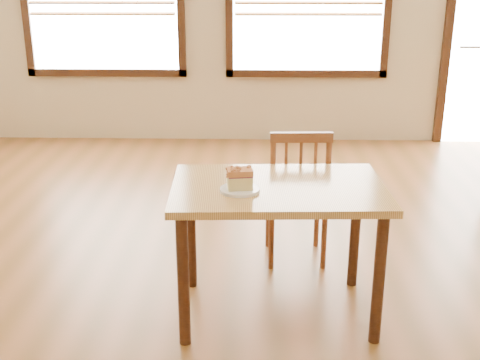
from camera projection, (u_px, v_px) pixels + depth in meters
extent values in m
plane|color=brown|center=(301.00, 340.00, 3.11)|extent=(8.00, 8.00, 0.00)
plane|color=#C2AF8E|center=(280.00, 3.00, 6.41)|extent=(7.00, 0.00, 7.00)
cube|color=#331A0D|center=(108.00, 73.00, 6.67)|extent=(1.76, 0.06, 0.08)
cube|color=#A96327|center=(102.00, 2.00, 6.40)|extent=(1.56, 0.05, 0.03)
cube|color=#A96327|center=(103.00, 14.00, 6.44)|extent=(1.56, 0.05, 0.03)
cube|color=#331A0D|center=(306.00, 73.00, 6.61)|extent=(1.76, 0.06, 0.08)
cube|color=#A96327|center=(309.00, 3.00, 6.34)|extent=(1.56, 0.05, 0.03)
cube|color=#A96327|center=(308.00, 14.00, 6.38)|extent=(1.56, 0.05, 0.03)
cube|color=#331A0D|center=(447.00, 42.00, 6.46)|extent=(0.09, 0.06, 2.20)
cube|color=tan|center=(278.00, 189.00, 3.15)|extent=(1.14, 0.79, 0.04)
cylinder|color=#331A0D|center=(183.00, 281.00, 2.98)|extent=(0.06, 0.06, 0.71)
cylinder|color=#331A0D|center=(379.00, 280.00, 2.99)|extent=(0.06, 0.06, 0.71)
cylinder|color=#331A0D|center=(191.00, 232.00, 3.55)|extent=(0.06, 0.06, 0.71)
cylinder|color=#331A0D|center=(355.00, 231.00, 3.56)|extent=(0.06, 0.06, 0.71)
cube|color=brown|center=(296.00, 194.00, 3.89)|extent=(0.43, 0.43, 0.04)
cylinder|color=brown|center=(317.00, 219.00, 4.13)|extent=(0.04, 0.04, 0.42)
cylinder|color=brown|center=(268.00, 219.00, 4.13)|extent=(0.04, 0.04, 0.42)
cylinder|color=brown|center=(324.00, 239.00, 3.81)|extent=(0.04, 0.04, 0.42)
cylinder|color=brown|center=(271.00, 239.00, 3.81)|extent=(0.04, 0.04, 0.42)
cylinder|color=brown|center=(328.00, 170.00, 3.64)|extent=(0.04, 0.04, 0.45)
cylinder|color=brown|center=(273.00, 170.00, 3.64)|extent=(0.04, 0.04, 0.45)
cube|color=brown|center=(302.00, 137.00, 3.57)|extent=(0.38, 0.06, 0.06)
cylinder|color=brown|center=(315.00, 172.00, 3.65)|extent=(0.02, 0.02, 0.39)
cylinder|color=brown|center=(300.00, 172.00, 3.64)|extent=(0.02, 0.02, 0.39)
cylinder|color=brown|center=(286.00, 172.00, 3.64)|extent=(0.02, 0.02, 0.39)
cylinder|color=white|center=(240.00, 190.00, 3.05)|extent=(0.20, 0.20, 0.02)
cylinder|color=white|center=(240.00, 190.00, 3.05)|extent=(0.14, 0.14, 0.01)
cube|color=#D5C678|center=(240.00, 182.00, 3.04)|extent=(0.14, 0.11, 0.07)
cube|color=#4D162D|center=(240.00, 175.00, 3.03)|extent=(0.13, 0.11, 0.01)
cube|color=#B46738|center=(240.00, 172.00, 3.02)|extent=(0.14, 0.11, 0.03)
sphere|color=#B46738|center=(239.00, 167.00, 3.03)|extent=(0.02, 0.02, 0.02)
sphere|color=#B46738|center=(249.00, 167.00, 3.04)|extent=(0.02, 0.02, 0.02)
sphere|color=#B46738|center=(239.00, 167.00, 3.04)|extent=(0.02, 0.02, 0.02)
sphere|color=#B46738|center=(243.00, 167.00, 3.03)|extent=(0.02, 0.02, 0.02)
sphere|color=#B46738|center=(244.00, 168.00, 3.03)|extent=(0.02, 0.02, 0.02)
sphere|color=#B46738|center=(237.00, 170.00, 2.98)|extent=(0.02, 0.02, 0.02)
sphere|color=#B46738|center=(242.00, 169.00, 3.01)|extent=(0.02, 0.02, 0.02)
sphere|color=#B46738|center=(238.00, 166.00, 3.05)|extent=(0.01, 0.01, 0.01)
sphere|color=#B46738|center=(234.00, 169.00, 3.01)|extent=(0.01, 0.01, 0.01)
sphere|color=#B46738|center=(250.00, 170.00, 2.99)|extent=(0.03, 0.03, 0.03)
sphere|color=#B46738|center=(247.00, 166.00, 3.05)|extent=(0.02, 0.02, 0.02)
sphere|color=#B46738|center=(241.00, 167.00, 3.03)|extent=(0.02, 0.02, 0.02)
sphere|color=#B46738|center=(251.00, 170.00, 2.99)|extent=(0.02, 0.02, 0.02)
sphere|color=#B46738|center=(236.00, 168.00, 3.02)|extent=(0.02, 0.02, 0.02)
sphere|color=#B46738|center=(248.00, 167.00, 3.03)|extent=(0.02, 0.02, 0.02)
sphere|color=#B46738|center=(249.00, 169.00, 3.00)|extent=(0.02, 0.02, 0.02)
sphere|color=#B46738|center=(227.00, 170.00, 3.03)|extent=(0.01, 0.01, 0.01)
sphere|color=#B46738|center=(227.00, 173.00, 3.04)|extent=(0.01, 0.01, 0.01)
sphere|color=#B46738|center=(227.00, 180.00, 3.02)|extent=(0.02, 0.02, 0.02)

